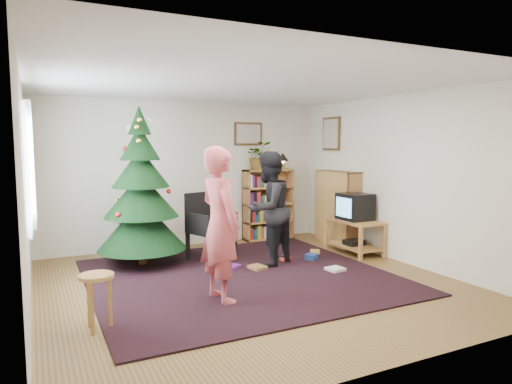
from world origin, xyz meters
name	(u,v)px	position (x,y,z in m)	size (l,w,h in m)	color
floor	(250,283)	(0.00, 0.00, 0.00)	(5.00, 5.00, 0.00)	brown
ceiling	(249,83)	(0.00, 0.00, 2.50)	(5.00, 5.00, 0.00)	white
wall_back	(188,174)	(0.00, 2.50, 1.25)	(5.00, 0.02, 2.50)	silver
wall_front	(391,212)	(0.00, -2.50, 1.25)	(5.00, 0.02, 2.50)	silver
wall_left	(25,195)	(-2.50, 0.00, 1.25)	(0.02, 5.00, 2.50)	silver
wall_right	(401,179)	(2.50, 0.00, 1.25)	(0.02, 5.00, 2.50)	silver
rug	(240,276)	(0.00, 0.30, 0.01)	(3.80, 3.60, 0.02)	black
window_pane	(27,168)	(-2.47, 0.60, 1.50)	(0.04, 1.20, 1.40)	silver
curtain	(31,165)	(-2.43, 1.30, 1.50)	(0.06, 0.35, 1.60)	white
picture_back	(248,134)	(1.15, 2.48, 1.95)	(0.55, 0.03, 0.42)	#4C3319
picture_right	(331,134)	(2.48, 1.75, 1.95)	(0.03, 0.50, 0.60)	#4C3319
christmas_tree	(141,200)	(-1.03, 1.47, 0.96)	(1.27, 1.27, 2.31)	#3F2816
bookshelf_back	(268,203)	(1.50, 2.34, 0.66)	(0.95, 0.30, 1.30)	#A06739
bookshelf_right	(337,207)	(2.34, 1.35, 0.66)	(0.30, 0.95, 1.30)	#A06739
tv_stand	(354,233)	(2.22, 0.71, 0.33)	(0.52, 0.94, 0.55)	#A06739
crt_tv	(355,207)	(2.22, 0.71, 0.76)	(0.45, 0.49, 0.43)	black
armchair	(209,224)	(-0.05, 1.36, 0.56)	(0.71, 0.73, 1.03)	black
stool	(96,287)	(-1.93, -0.69, 0.42)	(0.33, 0.33, 0.54)	#A06739
person_standing	(220,225)	(-0.57, -0.44, 0.87)	(0.64, 0.42, 1.74)	#BA4A4E
person_by_chair	(268,209)	(0.61, 0.66, 0.83)	(0.81, 0.63, 1.66)	black
potted_plant	(259,156)	(1.30, 2.34, 1.55)	(0.46, 0.40, 0.51)	gray
table_lamp	(283,158)	(1.80, 2.34, 1.50)	(0.23, 0.23, 0.30)	#A57F33
floor_clutter	(289,261)	(0.93, 0.60, 0.04)	(1.76, 1.17, 0.08)	#A51E19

